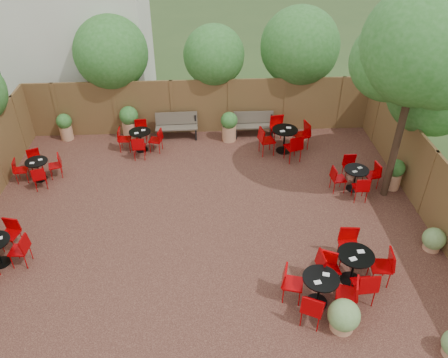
{
  "coord_description": "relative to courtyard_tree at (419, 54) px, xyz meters",
  "views": [
    {
      "loc": [
        0.03,
        -9.4,
        7.92
      ],
      "look_at": [
        0.57,
        0.5,
        1.0
      ],
      "focal_mm": 35.83,
      "sensor_mm": 36.0,
      "label": 1
    }
  ],
  "objects": [
    {
      "name": "ground",
      "position": [
        -5.3,
        -0.86,
        -4.24
      ],
      "size": [
        80.0,
        80.0,
        0.0
      ],
      "primitive_type": "plane",
      "color": "#354F23",
      "rests_on": "ground"
    },
    {
      "name": "courtyard_paving",
      "position": [
        -5.3,
        -0.86,
        -4.23
      ],
      "size": [
        12.0,
        10.0,
        0.02
      ],
      "primitive_type": "cube",
      "color": "#371B16",
      "rests_on": "ground"
    },
    {
      "name": "fence_back",
      "position": [
        -5.3,
        4.14,
        -3.24
      ],
      "size": [
        12.0,
        0.08,
        2.0
      ],
      "primitive_type": "cube",
      "color": "brown",
      "rests_on": "ground"
    },
    {
      "name": "fence_right",
      "position": [
        0.7,
        -0.86,
        -3.24
      ],
      "size": [
        0.08,
        10.0,
        2.0
      ],
      "primitive_type": "cube",
      "color": "brown",
      "rests_on": "ground"
    },
    {
      "name": "overhang_foliage",
      "position": [
        -5.9,
        2.05,
        -1.5
      ],
      "size": [
        15.91,
        10.96,
        2.76
      ],
      "color": "#296721",
      "rests_on": "ground"
    },
    {
      "name": "courtyard_tree",
      "position": [
        0.0,
        0.0,
        0.0
      ],
      "size": [
        2.99,
        2.93,
        5.87
      ],
      "rotation": [
        0.0,
        0.0,
        -0.23
      ],
      "color": "black",
      "rests_on": "courtyard_paving"
    },
    {
      "name": "park_bench_left",
      "position": [
        -6.18,
        3.76,
        -3.76
      ],
      "size": [
        1.48,
        0.51,
        0.91
      ],
      "rotation": [
        0.0,
        0.0,
        0.03
      ],
      "color": "brown",
      "rests_on": "courtyard_paving"
    },
    {
      "name": "park_bench_right",
      "position": [
        -3.45,
        3.76,
        -3.78
      ],
      "size": [
        1.41,
        0.46,
        0.87
      ],
      "rotation": [
        0.0,
        0.0,
        -0.0
      ],
      "color": "brown",
      "rests_on": "courtyard_paving"
    },
    {
      "name": "bistro_tables",
      "position": [
        -4.63,
        -0.46,
        -3.78
      ],
      "size": [
        10.91,
        8.32,
        0.96
      ],
      "color": "black",
      "rests_on": "courtyard_paving"
    },
    {
      "name": "planters",
      "position": [
        -5.76,
        3.06,
        -3.65
      ],
      "size": [
        10.93,
        4.09,
        1.18
      ],
      "color": "tan",
      "rests_on": "courtyard_paving"
    },
    {
      "name": "low_shrubs",
      "position": [
        -1.18,
        -4.11,
        -3.91
      ],
      "size": [
        3.51,
        3.51,
        0.73
      ],
      "color": "tan",
      "rests_on": "courtyard_paving"
    }
  ]
}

